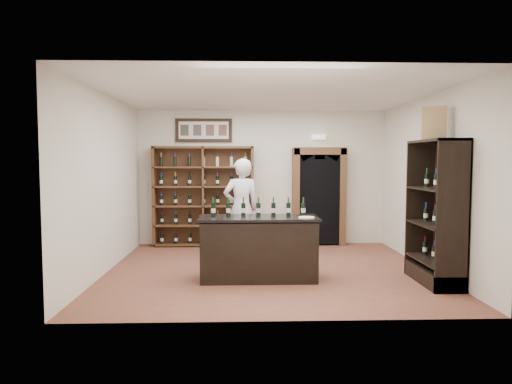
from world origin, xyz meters
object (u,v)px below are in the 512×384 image
wine_shelf (204,196)px  counter_bottle_0 (213,209)px  tasting_counter (259,248)px  side_cabinet (437,234)px  wine_crate (434,123)px  shopkeeper (241,208)px

wine_shelf → counter_bottle_0: 2.85m
tasting_counter → side_cabinet: 2.75m
wine_shelf → wine_crate: bearing=-39.7°
tasting_counter → side_cabinet: size_ratio=0.85×
tasting_counter → side_cabinet: (2.72, -0.30, 0.26)m
wine_shelf → tasting_counter: wine_shelf is taller
tasting_counter → counter_bottle_0: 0.95m
tasting_counter → shopkeeper: shopkeeper is taller
counter_bottle_0 → side_cabinet: side_cabinet is taller
side_cabinet → shopkeeper: size_ratio=1.15×
counter_bottle_0 → wine_crate: bearing=-5.1°
wine_shelf → counter_bottle_0: (0.38, -2.83, 0.01)m
side_cabinet → wine_crate: wine_crate is taller
wine_shelf → counter_bottle_0: wine_shelf is taller
wine_shelf → side_cabinet: same height
counter_bottle_0 → side_cabinet: 3.49m
shopkeeper → wine_shelf: bearing=-73.3°
shopkeeper → wine_crate: 3.77m
counter_bottle_0 → wine_shelf: bearing=97.7°
counter_bottle_0 → shopkeeper: (0.45, 1.52, -0.15)m
wine_shelf → tasting_counter: 3.19m
side_cabinet → shopkeeper: side_cabinet is taller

